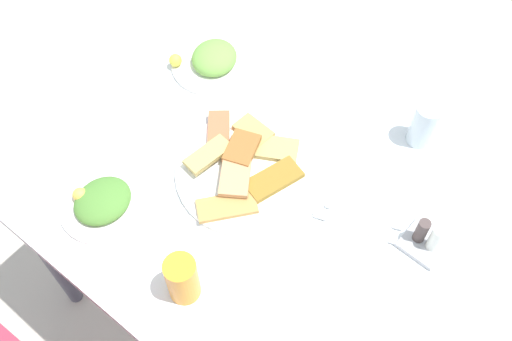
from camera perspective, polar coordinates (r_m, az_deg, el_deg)
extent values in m
plane|color=#BDB1A5|center=(2.00, 0.35, -12.34)|extent=(6.00, 6.00, 0.00)
cube|color=white|center=(1.36, 0.50, -1.27)|extent=(1.09, 0.89, 0.02)
cylinder|color=#494656|center=(1.79, 20.87, -7.43)|extent=(0.04, 0.04, 0.70)
cylinder|color=#494656|center=(2.02, -3.71, 7.73)|extent=(0.04, 0.04, 0.70)
cylinder|color=#494656|center=(1.79, -20.16, -7.49)|extent=(0.04, 0.04, 0.70)
cylinder|color=white|center=(1.35, -0.75, -0.16)|extent=(0.35, 0.35, 0.01)
cube|color=olive|center=(1.33, 1.75, -0.88)|extent=(0.10, 0.15, 0.01)
cube|color=#9B5F2B|center=(1.36, -1.41, 2.22)|extent=(0.09, 0.11, 0.01)
cube|color=tan|center=(1.31, -2.09, -0.69)|extent=(0.11, 0.12, 0.01)
cube|color=tan|center=(1.35, -4.76, 1.58)|extent=(0.07, 0.12, 0.01)
cube|color=#D96641|center=(1.41, -3.72, 3.72)|extent=(0.12, 0.14, 0.01)
cube|color=tan|center=(1.38, 1.50, 2.24)|extent=(0.15, 0.12, 0.01)
cube|color=tan|center=(1.29, -2.90, -3.57)|extent=(0.13, 0.14, 0.01)
cube|color=tan|center=(1.41, -0.26, 3.94)|extent=(0.10, 0.07, 0.01)
cylinder|color=white|center=(1.58, -4.11, 10.51)|extent=(0.23, 0.23, 0.01)
ellipsoid|color=#74B049|center=(1.56, -4.15, 11.07)|extent=(0.16, 0.16, 0.06)
sphere|color=#F2E747|center=(1.57, -7.97, 10.76)|extent=(0.03, 0.03, 0.03)
cylinder|color=white|center=(1.35, -14.79, -3.29)|extent=(0.20, 0.20, 0.01)
ellipsoid|color=#4F8735|center=(1.34, -14.95, -2.92)|extent=(0.12, 0.14, 0.04)
sphere|color=#F6CF4E|center=(1.35, -17.01, -2.32)|extent=(0.03, 0.03, 0.03)
cylinder|color=orange|center=(1.18, -7.30, -10.60)|extent=(0.09, 0.09, 0.12)
cylinder|color=silver|center=(1.43, 16.32, 4.42)|extent=(0.06, 0.06, 0.12)
cube|color=white|center=(1.31, 10.12, -5.13)|extent=(0.18, 0.18, 0.00)
cube|color=silver|center=(1.31, 10.56, -4.50)|extent=(0.17, 0.07, 0.00)
cube|color=silver|center=(1.30, 9.71, -5.60)|extent=(0.19, 0.07, 0.00)
cube|color=#B2B2B7|center=(1.31, 16.27, -6.93)|extent=(0.09, 0.09, 0.01)
cylinder|color=white|center=(1.28, 17.33, -6.44)|extent=(0.03, 0.03, 0.07)
cylinder|color=#4A3C3A|center=(1.28, 16.07, -5.75)|extent=(0.03, 0.03, 0.07)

